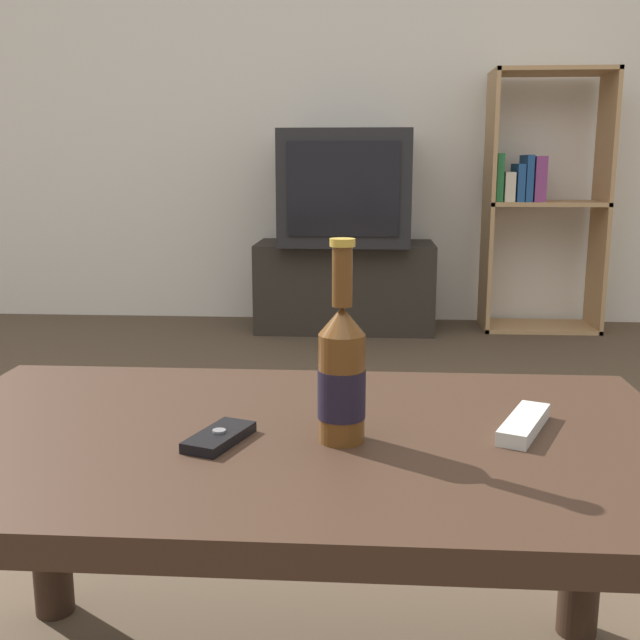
{
  "coord_description": "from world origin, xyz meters",
  "views": [
    {
      "loc": [
        0.1,
        -0.97,
        0.81
      ],
      "look_at": [
        0.02,
        0.27,
        0.56
      ],
      "focal_mm": 42.0,
      "sensor_mm": 36.0,
      "label": 1
    }
  ],
  "objects_px": {
    "cell_phone": "(219,437)",
    "remote_control": "(524,424)",
    "television": "(346,187)",
    "beer_bottle": "(342,373)",
    "bookshelf": "(538,198)",
    "tv_stand": "(345,286)"
  },
  "relations": [
    {
      "from": "remote_control",
      "to": "cell_phone",
      "type": "bearing_deg",
      "value": -146.52
    },
    {
      "from": "bookshelf",
      "to": "remote_control",
      "type": "distance_m",
      "value": 2.86
    },
    {
      "from": "bookshelf",
      "to": "beer_bottle",
      "type": "height_order",
      "value": "bookshelf"
    },
    {
      "from": "beer_bottle",
      "to": "remote_control",
      "type": "height_order",
      "value": "beer_bottle"
    },
    {
      "from": "television",
      "to": "bookshelf",
      "type": "bearing_deg",
      "value": 4.11
    },
    {
      "from": "cell_phone",
      "to": "remote_control",
      "type": "bearing_deg",
      "value": 29.3
    },
    {
      "from": "cell_phone",
      "to": "remote_control",
      "type": "xyz_separation_m",
      "value": [
        0.41,
        0.07,
        0.0
      ]
    },
    {
      "from": "beer_bottle",
      "to": "television",
      "type": "bearing_deg",
      "value": 91.84
    },
    {
      "from": "beer_bottle",
      "to": "cell_phone",
      "type": "relative_size",
      "value": 2.18
    },
    {
      "from": "tv_stand",
      "to": "beer_bottle",
      "type": "distance_m",
      "value": 2.8
    },
    {
      "from": "tv_stand",
      "to": "bookshelf",
      "type": "bearing_deg",
      "value": 3.88
    },
    {
      "from": "remote_control",
      "to": "bookshelf",
      "type": "bearing_deg",
      "value": 101.53
    },
    {
      "from": "cell_phone",
      "to": "remote_control",
      "type": "relative_size",
      "value": 0.79
    },
    {
      "from": "cell_phone",
      "to": "tv_stand",
      "type": "bearing_deg",
      "value": 108.21
    },
    {
      "from": "tv_stand",
      "to": "bookshelf",
      "type": "distance_m",
      "value": 1.04
    },
    {
      "from": "tv_stand",
      "to": "television",
      "type": "distance_m",
      "value": 0.49
    },
    {
      "from": "tv_stand",
      "to": "beer_bottle",
      "type": "relative_size",
      "value": 3.28
    },
    {
      "from": "tv_stand",
      "to": "cell_phone",
      "type": "relative_size",
      "value": 7.14
    },
    {
      "from": "remote_control",
      "to": "beer_bottle",
      "type": "bearing_deg",
      "value": -144.26
    },
    {
      "from": "television",
      "to": "remote_control",
      "type": "height_order",
      "value": "television"
    },
    {
      "from": "television",
      "to": "beer_bottle",
      "type": "relative_size",
      "value": 2.31
    },
    {
      "from": "tv_stand",
      "to": "television",
      "type": "xyz_separation_m",
      "value": [
        0.0,
        -0.0,
        0.49
      ]
    }
  ]
}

